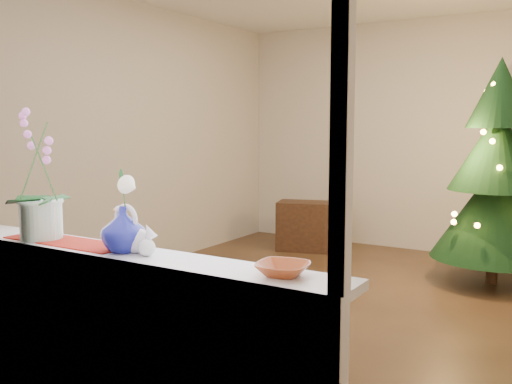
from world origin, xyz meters
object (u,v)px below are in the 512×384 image
swan (134,230)px  blue_vase (123,226)px  side_table (311,226)px  orchid_pot (39,174)px  paperweight (147,248)px  amber_dish (283,270)px  xmas_tree (497,172)px

swan → blue_vase: size_ratio=1.00×
swan → side_table: size_ratio=0.31×
orchid_pot → side_table: size_ratio=0.84×
orchid_pot → blue_vase: (0.55, 0.01, -0.20)m
swan → paperweight: (0.10, -0.03, -0.06)m
blue_vase → amber_dish: 0.81m
side_table → paperweight: bearing=-90.5°
xmas_tree → blue_vase: bearing=-104.1°
swan → orchid_pot: bearing=168.1°
xmas_tree → paperweight: bearing=-102.0°
paperweight → xmas_tree: (0.81, 3.83, 0.09)m
blue_vase → xmas_tree: size_ratio=0.11×
amber_dish → xmas_tree: xmas_tree is taller
blue_vase → xmas_tree: xmas_tree is taller
orchid_pot → swan: (0.60, 0.02, -0.22)m
swan → paperweight: size_ratio=3.16×
swan → paperweight: bearing=-30.5°
swan → amber_dish: (0.75, -0.00, -0.08)m
paperweight → amber_dish: 0.65m
paperweight → swan: bearing=163.8°
paperweight → side_table: size_ratio=0.10×
swan → xmas_tree: (0.91, 3.80, 0.03)m
swan → amber_dish: size_ratio=1.39×
paperweight → orchid_pot: bearing=179.7°
amber_dish → swan: bearing=180.0°
orchid_pot → side_table: 4.35m
swan → amber_dish: bearing=-14.3°
orchid_pot → xmas_tree: (1.50, 3.82, -0.19)m
amber_dish → side_table: 4.65m
side_table → swan: bearing=-91.6°
swan → amber_dish: swan is taller
swan → side_table: (-1.17, 4.18, -0.73)m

